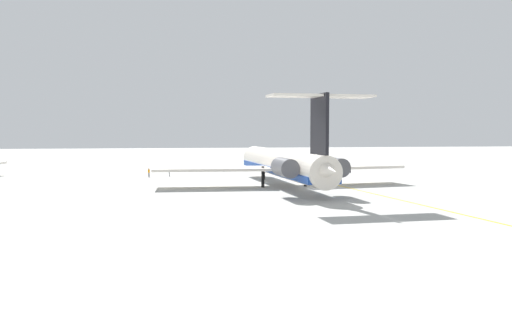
# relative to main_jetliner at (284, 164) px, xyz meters

# --- Properties ---
(ground) EXTENTS (373.04, 373.04, 0.00)m
(ground) POSITION_rel_main_jetliner_xyz_m (-2.18, -4.88, -3.49)
(ground) COLOR #ADADA8
(main_jetliner) EXTENTS (43.93, 38.97, 12.79)m
(main_jetliner) POSITION_rel_main_jetliner_xyz_m (0.00, 0.00, 0.00)
(main_jetliner) COLOR silver
(main_jetliner) RESTS_ON ground
(ground_crew_near_nose) EXTENTS (0.37, 0.26, 1.64)m
(ground_crew_near_nose) POSITION_rel_main_jetliner_xyz_m (22.91, -18.37, -2.45)
(ground_crew_near_nose) COLOR black
(ground_crew_near_nose) RESTS_ON ground
(ground_crew_near_tail) EXTENTS (0.29, 0.35, 1.67)m
(ground_crew_near_tail) POSITION_rel_main_jetliner_xyz_m (20.16, 20.54, -2.43)
(ground_crew_near_tail) COLOR black
(ground_crew_near_tail) RESTS_ON ground
(ground_crew_portside) EXTENTS (0.44, 0.29, 1.82)m
(ground_crew_portside) POSITION_rel_main_jetliner_xyz_m (23.74, -16.38, -2.34)
(ground_crew_portside) COLOR black
(ground_crew_portside) RESTS_ON ground
(ground_crew_starboard) EXTENTS (0.43, 0.28, 1.72)m
(ground_crew_starboard) POSITION_rel_main_jetliner_xyz_m (21.55, 16.92, -2.40)
(ground_crew_starboard) COLOR black
(ground_crew_starboard) RESTS_ON ground
(safety_cone_nose) EXTENTS (0.40, 0.40, 0.55)m
(safety_cone_nose) POSITION_rel_main_jetliner_xyz_m (22.85, -14.47, -3.21)
(safety_cone_nose) COLOR #EA590F
(safety_cone_nose) RESTS_ON ground
(taxiway_centreline) EXTENTS (106.19, 12.21, 0.01)m
(taxiway_centreline) POSITION_rel_main_jetliner_xyz_m (1.23, -8.51, -3.48)
(taxiway_centreline) COLOR gold
(taxiway_centreline) RESTS_ON ground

